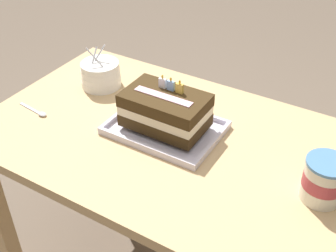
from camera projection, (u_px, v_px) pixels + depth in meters
The scene contains 6 objects.
dining_table at pixel (171, 161), 1.44m from camera, with size 1.24×0.75×0.73m.
foil_tray at pixel (165, 129), 1.41m from camera, with size 0.35×0.25×0.02m.
birthday_cake at pixel (165, 110), 1.36m from camera, with size 0.26×0.16×0.16m.
bowl_stack at pixel (101, 74), 1.61m from camera, with size 0.15×0.15×0.16m.
ice_cream_tub at pixel (324, 180), 1.13m from camera, with size 0.11×0.11×0.12m.
serving_spoon_near_tray at pixel (39, 112), 1.48m from camera, with size 0.14×0.03×0.01m.
Camera 1 is at (0.56, -0.94, 1.58)m, focal length 46.46 mm.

